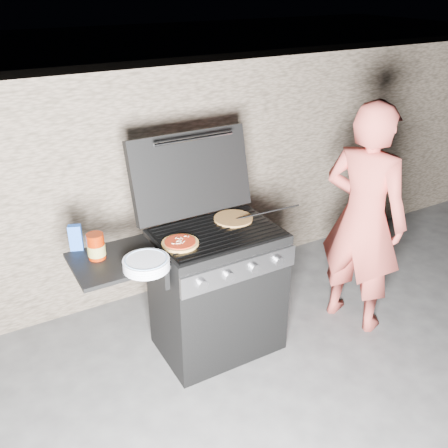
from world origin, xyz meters
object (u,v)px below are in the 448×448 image
sauce_jar (96,246)px  gas_grill (184,302)px  pizza_topped (180,243)px  person (363,219)px

sauce_jar → gas_grill: bearing=-7.3°
pizza_topped → gas_grill: bearing=55.1°
gas_grill → sauce_jar: (-0.51, 0.07, 0.52)m
pizza_topped → person: bearing=-8.1°
pizza_topped → sauce_jar: size_ratio=1.45×
pizza_topped → person: size_ratio=0.13×
gas_grill → sauce_jar: 0.73m
gas_grill → person: (1.29, -0.23, 0.39)m
gas_grill → sauce_jar: sauce_jar is taller
pizza_topped → sauce_jar: bearing=167.5°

